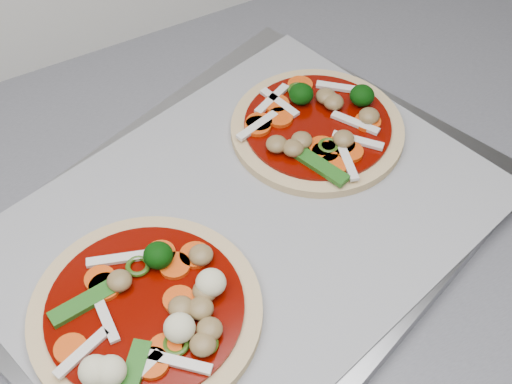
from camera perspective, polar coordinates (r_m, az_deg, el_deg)
baking_tray at (r=0.62m, az=-0.99°, el=-2.90°), size 0.53×0.46×0.01m
parchment at (r=0.61m, az=-1.00°, el=-2.44°), size 0.49×0.41×0.00m
pizza_left at (r=0.56m, az=-8.59°, el=-9.45°), size 0.26×0.26×0.03m
pizza_right at (r=0.68m, az=4.97°, el=5.25°), size 0.18×0.18×0.03m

